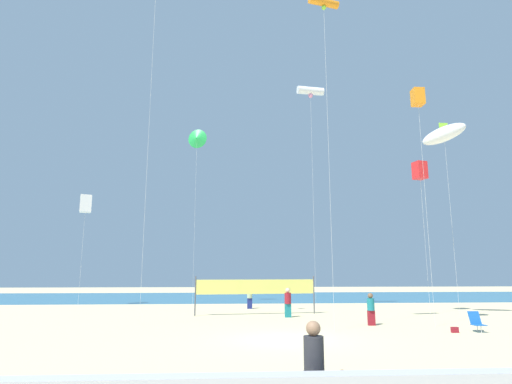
{
  "coord_description": "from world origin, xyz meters",
  "views": [
    {
      "loc": [
        -2.45,
        -17.49,
        2.65
      ],
      "look_at": [
        -0.81,
        6.33,
        7.19
      ],
      "focal_mm": 29.59,
      "sensor_mm": 36.0,
      "label": 1
    }
  ],
  "objects_px": {
    "beachgoer_teal_shirt": "(371,308)",
    "kite_white_tube": "(310,91)",
    "kite_white_inflatable": "(444,134)",
    "mother_figure": "(314,364)",
    "beachgoer_maroon_shirt": "(288,302)",
    "kite_orange_box": "(418,98)",
    "beachgoer_sage_shirt": "(250,296)",
    "kite_orange_tube": "(324,4)",
    "kite_red_box": "(420,171)",
    "volleyball_net": "(256,288)",
    "kite_white_box": "(86,204)",
    "kite_green_delta": "(197,138)",
    "folding_beach_chair": "(477,321)",
    "beach_handbag": "(455,330)"
  },
  "relations": [
    {
      "from": "kite_green_delta",
      "to": "beach_handbag",
      "type": "bearing_deg",
      "value": -53.32
    },
    {
      "from": "beachgoer_sage_shirt",
      "to": "volleyball_net",
      "type": "distance_m",
      "value": 4.57
    },
    {
      "from": "beach_handbag",
      "to": "volleyball_net",
      "type": "bearing_deg",
      "value": 133.8
    },
    {
      "from": "kite_red_box",
      "to": "kite_white_box",
      "type": "bearing_deg",
      "value": 161.96
    },
    {
      "from": "beachgoer_sage_shirt",
      "to": "volleyball_net",
      "type": "bearing_deg",
      "value": -136.51
    },
    {
      "from": "beachgoer_sage_shirt",
      "to": "beach_handbag",
      "type": "height_order",
      "value": "beachgoer_sage_shirt"
    },
    {
      "from": "beachgoer_maroon_shirt",
      "to": "kite_orange_box",
      "type": "height_order",
      "value": "kite_orange_box"
    },
    {
      "from": "kite_white_tube",
      "to": "kite_orange_tube",
      "type": "xyz_separation_m",
      "value": [
        -1.55,
        -11.44,
        -0.22
      ]
    },
    {
      "from": "beachgoer_teal_shirt",
      "to": "kite_red_box",
      "type": "height_order",
      "value": "kite_red_box"
    },
    {
      "from": "volleyball_net",
      "to": "kite_white_box",
      "type": "distance_m",
      "value": 16.58
    },
    {
      "from": "volleyball_net",
      "to": "beachgoer_maroon_shirt",
      "type": "bearing_deg",
      "value": -43.22
    },
    {
      "from": "beachgoer_maroon_shirt",
      "to": "kite_orange_box",
      "type": "distance_m",
      "value": 13.81
    },
    {
      "from": "mother_figure",
      "to": "kite_white_box",
      "type": "distance_m",
      "value": 30.26
    },
    {
      "from": "beach_handbag",
      "to": "kite_orange_tube",
      "type": "bearing_deg",
      "value": 169.64
    },
    {
      "from": "mother_figure",
      "to": "kite_white_inflatable",
      "type": "bearing_deg",
      "value": 42.2
    },
    {
      "from": "kite_white_inflatable",
      "to": "kite_red_box",
      "type": "distance_m",
      "value": 2.94
    },
    {
      "from": "beachgoer_teal_shirt",
      "to": "kite_orange_box",
      "type": "bearing_deg",
      "value": -143.66
    },
    {
      "from": "kite_white_inflatable",
      "to": "mother_figure",
      "type": "bearing_deg",
      "value": -126.46
    },
    {
      "from": "beachgoer_maroon_shirt",
      "to": "kite_white_box",
      "type": "height_order",
      "value": "kite_white_box"
    },
    {
      "from": "beachgoer_sage_shirt",
      "to": "kite_white_box",
      "type": "distance_m",
      "value": 15.34
    },
    {
      "from": "beachgoer_sage_shirt",
      "to": "kite_red_box",
      "type": "xyz_separation_m",
      "value": [
        11.17,
        -5.22,
        8.48
      ]
    },
    {
      "from": "beachgoer_maroon_shirt",
      "to": "kite_green_delta",
      "type": "relative_size",
      "value": 0.11
    },
    {
      "from": "beachgoer_sage_shirt",
      "to": "kite_orange_tube",
      "type": "relative_size",
      "value": 0.1
    },
    {
      "from": "mother_figure",
      "to": "beachgoer_sage_shirt",
      "type": "xyz_separation_m",
      "value": [
        0.03,
        23.52,
        -0.03
      ]
    },
    {
      "from": "kite_white_tube",
      "to": "beachgoer_maroon_shirt",
      "type": "bearing_deg",
      "value": -117.49
    },
    {
      "from": "kite_green_delta",
      "to": "kite_orange_tube",
      "type": "height_order",
      "value": "kite_orange_tube"
    },
    {
      "from": "beachgoer_sage_shirt",
      "to": "kite_white_inflatable",
      "type": "xyz_separation_m",
      "value": [
        11.88,
        -7.4,
        10.33
      ]
    },
    {
      "from": "kite_red_box",
      "to": "beachgoer_maroon_shirt",
      "type": "bearing_deg",
      "value": -174.07
    },
    {
      "from": "kite_green_delta",
      "to": "kite_white_box",
      "type": "height_order",
      "value": "kite_green_delta"
    },
    {
      "from": "beachgoer_maroon_shirt",
      "to": "kite_red_box",
      "type": "xyz_separation_m",
      "value": [
        9.22,
        0.96,
        8.46
      ]
    },
    {
      "from": "folding_beach_chair",
      "to": "kite_orange_box",
      "type": "xyz_separation_m",
      "value": [
        -0.98,
        1.96,
        11.56
      ]
    },
    {
      "from": "mother_figure",
      "to": "kite_white_inflatable",
      "type": "distance_m",
      "value": 22.54
    },
    {
      "from": "kite_orange_box",
      "to": "beach_handbag",
      "type": "bearing_deg",
      "value": -94.48
    },
    {
      "from": "beachgoer_teal_shirt",
      "to": "kite_white_inflatable",
      "type": "height_order",
      "value": "kite_white_inflatable"
    },
    {
      "from": "beach_handbag",
      "to": "beachgoer_teal_shirt",
      "type": "bearing_deg",
      "value": 135.3
    },
    {
      "from": "beachgoer_teal_shirt",
      "to": "kite_orange_box",
      "type": "relative_size",
      "value": 0.13
    },
    {
      "from": "kite_white_inflatable",
      "to": "beachgoer_teal_shirt",
      "type": "bearing_deg",
      "value": -154.97
    },
    {
      "from": "mother_figure",
      "to": "kite_red_box",
      "type": "height_order",
      "value": "kite_red_box"
    },
    {
      "from": "kite_green_delta",
      "to": "beachgoer_maroon_shirt",
      "type": "bearing_deg",
      "value": -58.21
    },
    {
      "from": "volleyball_net",
      "to": "kite_orange_box",
      "type": "bearing_deg",
      "value": -37.57
    },
    {
      "from": "kite_white_tube",
      "to": "kite_red_box",
      "type": "height_order",
      "value": "kite_white_tube"
    },
    {
      "from": "beachgoer_teal_shirt",
      "to": "kite_white_tube",
      "type": "bearing_deg",
      "value": -36.38
    },
    {
      "from": "folding_beach_chair",
      "to": "kite_green_delta",
      "type": "bearing_deg",
      "value": 109.46
    },
    {
      "from": "beachgoer_maroon_shirt",
      "to": "beach_handbag",
      "type": "bearing_deg",
      "value": 163.63
    },
    {
      "from": "beach_handbag",
      "to": "kite_orange_box",
      "type": "bearing_deg",
      "value": 85.52
    },
    {
      "from": "kite_orange_box",
      "to": "beachgoer_maroon_shirt",
      "type": "bearing_deg",
      "value": 144.11
    },
    {
      "from": "kite_orange_tube",
      "to": "beachgoer_teal_shirt",
      "type": "bearing_deg",
      "value": 37.78
    },
    {
      "from": "volleyball_net",
      "to": "kite_green_delta",
      "type": "distance_m",
      "value": 16.16
    },
    {
      "from": "kite_green_delta",
      "to": "kite_orange_tube",
      "type": "bearing_deg",
      "value": -64.72
    },
    {
      "from": "kite_green_delta",
      "to": "kite_white_tube",
      "type": "relative_size",
      "value": 0.88
    }
  ]
}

